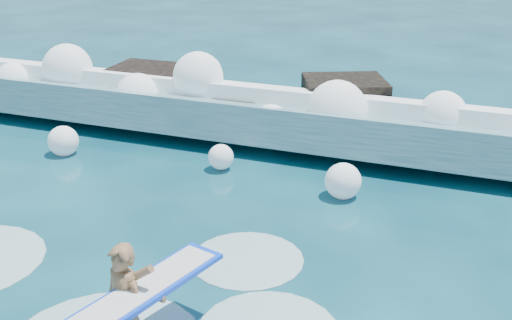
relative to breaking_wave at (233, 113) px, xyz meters
The scene contains 6 objects.
ground 6.43m from the breaking_wave, 82.59° to the right, with size 200.00×200.00×0.00m, color #072D3B.
breaking_wave is the anchor object (origin of this frame).
rock_cluster 1.49m from the breaking_wave, 110.20° to the left, with size 8.36×3.57×1.51m.
surfer_with_board 8.97m from the breaking_wave, 76.06° to the right, with size 1.32×3.06×1.93m.
wave_spray 0.48m from the breaking_wave, 141.58° to the right, with size 15.47×4.44×2.04m.
surf_foam 8.36m from the breaking_wave, 80.98° to the right, with size 8.79×5.95×0.14m.
Camera 1 is at (5.52, -8.52, 5.73)m, focal length 45.00 mm.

